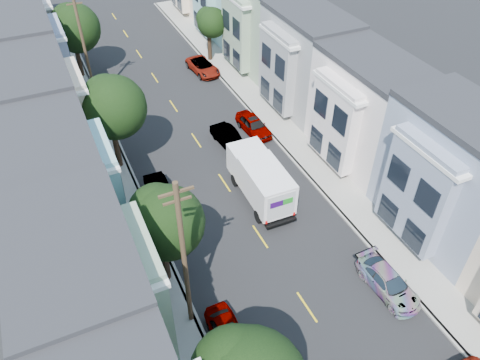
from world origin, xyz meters
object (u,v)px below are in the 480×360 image
object	(u,v)px
parked_left_c	(230,335)
parked_right_b	(388,283)
tree_c	(165,223)
parked_right_d	(203,67)
tree_d	(113,108)
tree_e	(75,29)
tree_far_r	(211,23)
fedex_truck	(260,179)
parked_left_d	(160,193)
parked_right_c	(254,125)
utility_pole_far	(85,49)
utility_pole_near	(184,260)
lead_sedan	(229,138)

from	to	relation	value
parked_left_c	parked_right_b	size ratio (longest dim) A/B	0.96
tree_c	parked_right_d	bearing A→B (deg)	64.71
tree_d	tree_e	bearing A→B (deg)	90.00
tree_far_r	fedex_truck	xyz separation A→B (m)	(-5.20, -21.82, -2.29)
parked_left_d	parked_right_c	xyz separation A→B (m)	(9.80, 4.96, 0.03)
tree_e	parked_right_b	xyz separation A→B (m)	(11.20, -34.27, -4.34)
utility_pole_far	parked_right_c	distance (m)	16.24
utility_pole_far	parked_right_c	xyz separation A→B (m)	(11.20, -10.88, -4.44)
utility_pole_far	parked_left_d	size ratio (longest dim) A/B	2.45
tree_c	utility_pole_far	bearing A→B (deg)	89.99
utility_pole_far	fedex_truck	bearing A→B (deg)	-66.66
tree_c	parked_right_d	size ratio (longest dim) A/B	1.46
parked_right_c	tree_d	bearing A→B (deg)	175.49
tree_far_r	utility_pole_far	size ratio (longest dim) A/B	0.56
fedex_truck	parked_right_c	world-z (taller)	fedex_truck
utility_pole_near	parked_right_c	distance (m)	19.33
tree_c	parked_right_b	size ratio (longest dim) A/B	1.57
tree_e	parked_right_b	world-z (taller)	tree_e
tree_far_r	utility_pole_near	size ratio (longest dim) A/B	0.56
parked_right_c	utility_pole_far	bearing A→B (deg)	132.02
tree_c	parked_right_b	bearing A→B (deg)	-28.91
tree_far_r	parked_right_c	xyz separation A→B (m)	(-1.99, -14.18, -3.33)
tree_far_r	parked_right_c	size ratio (longest dim) A/B	1.29
parked_left_d	parked_right_d	distance (m)	19.49
tree_e	parked_left_c	world-z (taller)	tree_e
tree_d	tree_far_r	bearing A→B (deg)	46.77
tree_c	tree_e	bearing A→B (deg)	90.00
tree_c	parked_left_c	world-z (taller)	tree_c
tree_e	lead_sedan	bearing A→B (deg)	-63.52
tree_c	utility_pole_near	distance (m)	3.34
utility_pole_far	parked_left_c	world-z (taller)	utility_pole_far
tree_d	utility_pole_far	world-z (taller)	utility_pole_far
tree_c	utility_pole_near	xyz separation A→B (m)	(0.00, -3.30, 0.54)
tree_e	parked_right_d	bearing A→B (deg)	-21.36
tree_e	parked_left_c	bearing A→B (deg)	-87.61
parked_left_c	parked_left_d	size ratio (longest dim) A/B	1.02
tree_d	parked_right_b	bearing A→B (deg)	-58.30
tree_c	tree_e	distance (m)	28.09
tree_e	parked_right_d	size ratio (longest dim) A/B	1.59
utility_pole_far	parked_right_d	world-z (taller)	utility_pole_far
utility_pole_far	lead_sedan	world-z (taller)	utility_pole_far
parked_left_c	parked_right_b	xyz separation A→B (m)	(9.80, -0.71, -0.03)
tree_c	lead_sedan	size ratio (longest dim) A/B	1.65
tree_c	utility_pole_far	xyz separation A→B (m)	(0.00, 22.70, 0.54)
lead_sedan	parked_right_b	bearing A→B (deg)	-87.11
tree_e	parked_left_c	xyz separation A→B (m)	(1.40, -33.57, -4.31)
tree_d	tree_far_r	xyz separation A→B (m)	(13.20, 14.04, -1.18)
parked_right_b	fedex_truck	bearing A→B (deg)	104.79
lead_sedan	tree_d	bearing A→B (deg)	167.36
tree_c	parked_right_d	xyz separation A→B (m)	(11.20, 23.71, -3.97)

